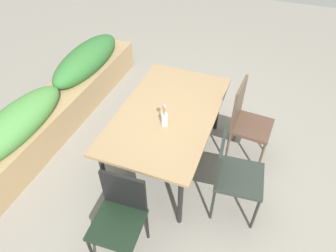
{
  "coord_description": "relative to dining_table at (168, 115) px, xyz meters",
  "views": [
    {
      "loc": [
        -2.24,
        -0.77,
        2.75
      ],
      "look_at": [
        0.03,
        0.08,
        0.54
      ],
      "focal_mm": 31.83,
      "sensor_mm": 36.0,
      "label": 1
    }
  ],
  "objects": [
    {
      "name": "ground_plane",
      "position": [
        -0.03,
        -0.08,
        -0.7
      ],
      "size": [
        12.0,
        12.0,
        0.0
      ],
      "primitive_type": "plane",
      "color": "gray"
    },
    {
      "name": "dining_table",
      "position": [
        0.0,
        0.0,
        0.0
      ],
      "size": [
        1.69,
        1.0,
        0.75
      ],
      "color": "#8C704C",
      "rests_on": "ground"
    },
    {
      "name": "chair_end_left",
      "position": [
        -1.14,
        0.0,
        -0.19
      ],
      "size": [
        0.44,
        0.44,
        0.87
      ],
      "rotation": [
        0.0,
        0.0,
        1.63
      ],
      "color": "black",
      "rests_on": "ground"
    },
    {
      "name": "chair_near_right",
      "position": [
        0.39,
        -0.79,
        -0.12
      ],
      "size": [
        0.46,
        0.46,
        1.0
      ],
      "rotation": [
        0.0,
        0.0,
        3.06
      ],
      "color": "#4D3629",
      "rests_on": "ground"
    },
    {
      "name": "chair_near_left",
      "position": [
        -0.39,
        -0.79,
        -0.15
      ],
      "size": [
        0.48,
        0.48,
        0.92
      ],
      "rotation": [
        0.0,
        0.0,
        3.23
      ],
      "color": "#262C27",
      "rests_on": "ground"
    },
    {
      "name": "flower_vase",
      "position": [
        -0.21,
        -0.04,
        0.17
      ],
      "size": [
        0.06,
        0.06,
        0.27
      ],
      "color": "silver",
      "rests_on": "dining_table"
    },
    {
      "name": "planter_box",
      "position": [
        0.18,
        1.6,
        -0.34
      ],
      "size": [
        3.3,
        0.54,
        0.76
      ],
      "color": "#9E7F56",
      "rests_on": "ground"
    }
  ]
}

